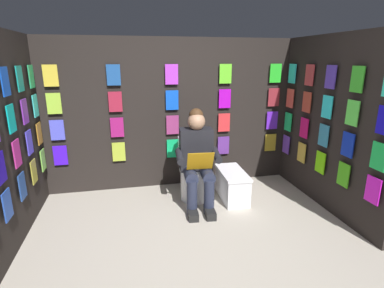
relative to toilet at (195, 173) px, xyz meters
The scene contains 7 objects.
ground_plane 1.60m from the toilet, 82.15° to the left, with size 30.00×30.00×0.00m, color #B2A899.
display_wall_back 0.89m from the toilet, 67.36° to the right, with size 3.48×0.14×2.04m.
display_wall_left 1.76m from the toilet, 160.40° to the left, with size 0.14×2.01×2.04m.
display_wall_right 2.14m from the toilet, 15.54° to the left, with size 0.14×2.01×2.04m.
toilet is the anchor object (origin of this frame).
person_reading 0.35m from the toilet, 85.84° to the left, with size 0.55×0.71×1.19m.
comic_longbox_near 0.51m from the toilet, 160.72° to the left, with size 0.34×0.67×0.37m.
Camera 1 is at (0.61, 2.05, 1.76)m, focal length 28.31 mm.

